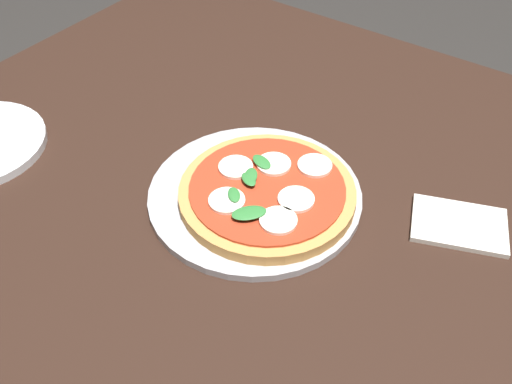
{
  "coord_description": "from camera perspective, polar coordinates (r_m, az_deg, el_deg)",
  "views": [
    {
      "loc": [
        -0.32,
        0.51,
        1.37
      ],
      "look_at": [
        0.03,
        -0.0,
        0.79
      ],
      "focal_mm": 40.88,
      "sensor_mm": 36.0,
      "label": 1
    }
  ],
  "objects": [
    {
      "name": "pizza",
      "position": [
        0.84,
        1.27,
        0.15
      ],
      "size": [
        0.25,
        0.25,
        0.03
      ],
      "color": "tan",
      "rests_on": "serving_tray"
    },
    {
      "name": "napkin",
      "position": [
        0.86,
        19.26,
        -3.05
      ],
      "size": [
        0.15,
        0.13,
        0.01
      ],
      "primitive_type": "cube",
      "rotation": [
        0.0,
        0.0,
        0.36
      ],
      "color": "white",
      "rests_on": "dining_table"
    },
    {
      "name": "dining_table",
      "position": [
        0.92,
        1.68,
        -5.78
      ],
      "size": [
        1.33,
        1.12,
        0.78
      ],
      "color": "black",
      "rests_on": "ground_plane"
    },
    {
      "name": "serving_tray",
      "position": [
        0.86,
        -0.0,
        -0.19
      ],
      "size": [
        0.31,
        0.31,
        0.01
      ],
      "primitive_type": "cylinder",
      "color": "#B2B2B7",
      "rests_on": "dining_table"
    }
  ]
}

